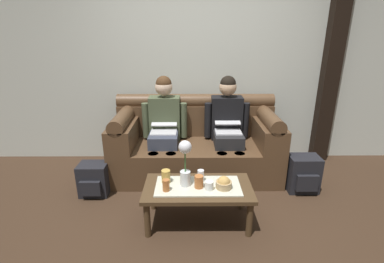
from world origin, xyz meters
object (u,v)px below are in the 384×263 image
cup_near_left (201,176)px  backpack_left (94,180)px  coffee_table (198,191)px  backpack_right (303,174)px  snack_bowl (224,183)px  person_left (164,123)px  cup_far_left (209,185)px  cup_far_right (166,176)px  couch (196,144)px  person_right (227,123)px  flower_vase (185,161)px  cup_near_right (166,185)px  cup_far_center (199,182)px

cup_near_left → backpack_left: (-1.16, 0.41, -0.26)m
coffee_table → backpack_right: (1.20, 0.55, -0.13)m
snack_bowl → backpack_left: bearing=158.5°
person_left → cup_far_left: person_left is taller
backpack_right → person_left: bearing=163.2°
person_left → backpack_left: person_left is taller
person_left → cup_far_right: 1.00m
couch → person_right: bearing=-0.4°
person_right → snack_bowl: size_ratio=8.44×
cup_far_left → cup_far_right: size_ratio=0.65×
person_right → backpack_right: bearing=-30.6°
flower_vase → cup_far_left: (0.21, -0.08, -0.20)m
backpack_left → backpack_right: bearing=1.5°
couch → flower_vase: couch is taller
backpack_left → flower_vase: bearing=-25.5°
coffee_table → snack_bowl: (0.23, -0.04, 0.10)m
coffee_table → backpack_left: bearing=156.5°
couch → cup_near_left: couch is taller
backpack_right → cup_far_left: bearing=-150.4°
couch → cup_near_right: couch is taller
snack_bowl → cup_near_right: 0.52m
flower_vase → coffee_table: bearing=-4.2°
person_right → cup_near_right: 1.33m
couch → cup_far_center: (0.01, -1.07, 0.07)m
cup_near_left → cup_far_center: (-0.02, -0.12, 0.00)m
person_left → backpack_left: size_ratio=3.39×
snack_bowl → cup_near_left: bearing=147.2°
snack_bowl → backpack_right: size_ratio=0.35×
backpack_left → backpack_right: size_ratio=0.87×
backpack_right → backpack_left: bearing=-178.5°
couch → cup_far_right: size_ratio=16.34×
person_right → coffee_table: bearing=-110.6°
cup_far_center → cup_far_left: bearing=-22.4°
snack_bowl → cup_far_center: size_ratio=1.24×
person_right → backpack_right: person_right is taller
cup_far_center → cup_far_right: bearing=162.7°
couch → snack_bowl: size_ratio=13.92×
cup_near_right → cup_far_center: (0.29, 0.05, 0.00)m
coffee_table → snack_bowl: bearing=-10.9°
flower_vase → snack_bowl: bearing=-8.7°
snack_bowl → cup_far_left: size_ratio=1.80×
person_right → coffee_table: 1.15m
coffee_table → cup_far_left: size_ratio=12.33×
cup_near_left → cup_far_right: (-0.32, -0.03, 0.01)m
backpack_left → cup_far_right: bearing=-27.4°
cup_near_right → cup_far_left: bearing=2.4°
coffee_table → backpack_right: size_ratio=2.40×
flower_vase → backpack_right: flower_vase is taller
person_right → backpack_left: person_right is taller
cup_near_right → backpack_right: (1.48, 0.64, -0.24)m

